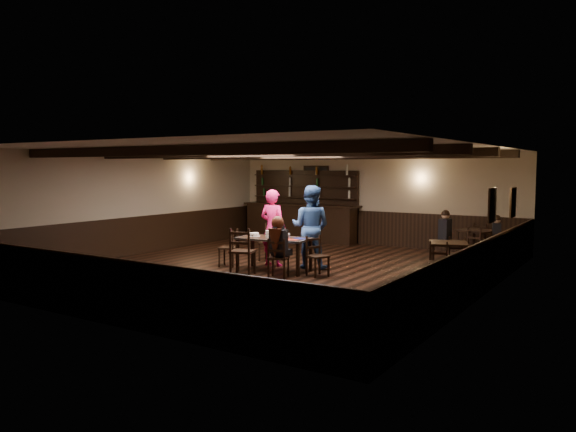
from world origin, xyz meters
The scene contains 25 objects.
ground centered at (0.00, 0.00, 0.00)m, with size 10.00×10.00×0.00m, color black.
room_shell centered at (0.01, 0.04, 1.75)m, with size 9.02×10.02×2.71m.
dining_table centered at (-0.01, -0.16, 0.67)m, with size 1.68×0.98×0.75m.
chair_near_left centered at (-0.29, -0.99, 0.60)m, with size 0.60×0.58×1.03m.
chair_near_right centered at (0.51, -0.80, 0.49)m, with size 0.49×0.48×0.84m.
chair_end_left centered at (-1.19, -0.19, 0.51)m, with size 0.50×0.51×0.87m.
chair_end_right centered at (1.02, -0.11, 0.50)m, with size 0.51×0.52×0.85m.
chair_far_pushed centered at (-0.90, 1.00, 0.53)m, with size 0.47×0.45×0.91m.
woman_pink centered at (-0.44, 0.42, 0.89)m, with size 0.65×0.43×1.79m, color #DF1A52.
man_blue centered at (0.47, 0.61, 0.95)m, with size 0.92×0.72×1.89m, color navy.
seated_person centered at (0.48, -0.75, 0.85)m, with size 0.35×0.53×0.86m.
cake centered at (-0.52, -0.21, 0.79)m, with size 0.26×0.26×0.08m.
plate_stack_a centered at (-0.07, -0.25, 0.84)m, with size 0.18×0.18×0.17m, color white.
plate_stack_b centered at (0.16, -0.14, 0.86)m, with size 0.18×0.18×0.21m, color white.
tea_light centered at (0.08, -0.09, 0.78)m, with size 0.06×0.06×0.06m.
salt_shaker centered at (0.28, -0.18, 0.80)m, with size 0.04×0.04×0.10m, color silver.
pepper_shaker centered at (0.39, -0.17, 0.80)m, with size 0.04×0.04×0.09m, color #A5A8AD.
drink_glass centered at (0.29, -0.04, 0.81)m, with size 0.07×0.07×0.11m, color silver.
menu_red centered at (0.48, -0.25, 0.75)m, with size 0.30×0.21×0.00m, color maroon.
menu_blue centered at (0.56, 0.03, 0.75)m, with size 0.32×0.23×0.00m, color #0D1143.
bar_counter centered at (-2.27, 4.72, 0.73)m, with size 3.94×0.70×2.20m.
back_table_a centered at (3.46, 1.19, 0.65)m, with size 0.97×0.97×0.75m.
back_table_b centered at (3.37, 3.85, 0.65)m, with size 1.05×1.05×0.75m.
bg_patron_left centered at (2.61, 3.71, 0.84)m, with size 0.25×0.38×0.76m.
bg_patron_right centered at (3.83, 3.87, 0.80)m, with size 0.28×0.37×0.68m.
Camera 1 is at (6.91, -10.34, 2.31)m, focal length 35.00 mm.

